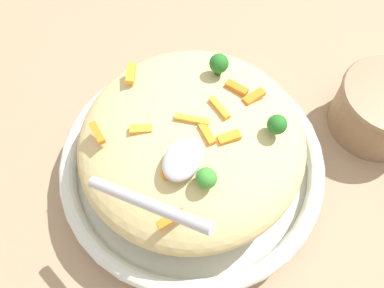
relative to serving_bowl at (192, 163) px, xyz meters
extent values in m
plane|color=#9E7F60|center=(0.00, 0.00, -0.03)|extent=(2.40, 2.40, 0.00)
cylinder|color=silver|center=(0.00, 0.00, -0.01)|extent=(0.32, 0.32, 0.03)
torus|color=silver|center=(0.00, 0.00, 0.01)|extent=(0.35, 0.35, 0.02)
torus|color=black|center=(0.00, 0.00, 0.02)|extent=(0.34, 0.34, 0.00)
ellipsoid|color=#D1BA7A|center=(0.00, 0.00, 0.06)|extent=(0.28, 0.28, 0.09)
cube|color=orange|center=(-0.11, -0.04, 0.10)|extent=(0.03, 0.02, 0.01)
cube|color=orange|center=(0.03, -0.02, 0.11)|extent=(0.02, 0.03, 0.01)
cube|color=orange|center=(-0.04, 0.05, 0.10)|extent=(0.02, 0.03, 0.01)
cube|color=orange|center=(0.00, -0.05, 0.11)|extent=(0.03, 0.02, 0.01)
cube|color=orange|center=(0.03, 0.10, 0.10)|extent=(0.03, 0.02, 0.01)
cube|color=orange|center=(0.07, -0.02, 0.10)|extent=(0.01, 0.03, 0.01)
cube|color=orange|center=(0.00, 0.00, 0.11)|extent=(0.02, 0.04, 0.01)
cube|color=orange|center=(-0.06, 0.09, 0.10)|extent=(0.02, 0.03, 0.01)
cube|color=orange|center=(0.07, -0.05, 0.10)|extent=(0.03, 0.02, 0.01)
cube|color=orange|center=(-0.01, -0.02, 0.11)|extent=(0.02, 0.03, 0.01)
cube|color=orange|center=(-0.06, -0.02, 0.10)|extent=(0.04, 0.03, 0.01)
cylinder|color=#205B1C|center=(0.08, 0.01, 0.10)|extent=(0.01, 0.01, 0.01)
sphere|color=#236B23|center=(0.08, 0.01, 0.12)|extent=(0.02, 0.02, 0.02)
cylinder|color=#377928|center=(-0.06, -0.05, 0.10)|extent=(0.01, 0.01, 0.01)
sphere|color=#3D8E33|center=(-0.06, -0.05, 0.11)|extent=(0.02, 0.02, 0.02)
cylinder|color=#205B1C|center=(0.04, -0.09, 0.10)|extent=(0.01, 0.01, 0.01)
sphere|color=#236B23|center=(0.04, -0.09, 0.11)|extent=(0.02, 0.02, 0.02)
ellipsoid|color=#B7B7BC|center=(-0.05, -0.02, 0.11)|extent=(0.06, 0.04, 0.02)
cylinder|color=#B7B7BC|center=(-0.12, -0.01, 0.14)|extent=(0.01, 0.14, 0.06)
cylinder|color=#8C6B4C|center=(0.20, -0.20, 0.01)|extent=(0.13, 0.13, 0.08)
camera|label=1|loc=(-0.21, -0.11, 0.48)|focal=37.09mm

